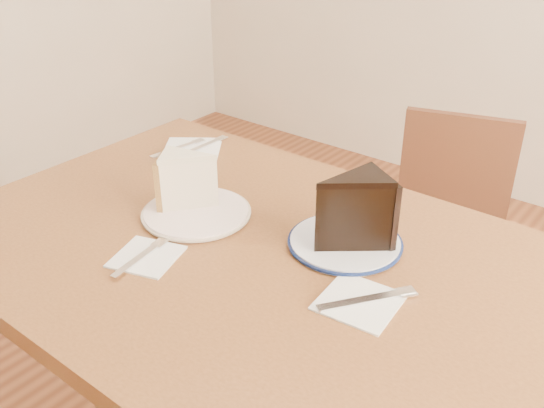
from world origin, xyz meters
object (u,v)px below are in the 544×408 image
at_px(plate_cream, 196,213).
at_px(chocolate_cake, 348,215).
at_px(chair_far, 443,240).
at_px(table, 251,290).
at_px(carrot_cake, 191,182).
at_px(plate_navy, 345,242).

bearing_deg(plate_cream, chocolate_cake, 14.25).
distance_m(chair_far, plate_cream, 0.84).
xyz_separation_m(table, carrot_cake, (-0.19, 0.04, 0.16)).
xyz_separation_m(chair_far, carrot_cake, (-0.27, -0.72, 0.38)).
distance_m(table, plate_cream, 0.20).
height_order(plate_navy, chocolate_cake, chocolate_cake).
height_order(chair_far, chocolate_cake, chocolate_cake).
bearing_deg(chair_far, chocolate_cake, 78.38).
bearing_deg(chair_far, plate_cream, 54.35).
bearing_deg(table, plate_cream, 171.28).
bearing_deg(carrot_cake, plate_cream, 28.17).
bearing_deg(table, carrot_cake, 168.46).
height_order(plate_navy, carrot_cake, carrot_cake).
xyz_separation_m(plate_navy, carrot_cake, (-0.32, -0.08, 0.06)).
relative_size(plate_cream, carrot_cake, 1.94).
xyz_separation_m(table, chair_far, (0.09, 0.76, -0.22)).
bearing_deg(plate_navy, carrot_cake, -166.19).
xyz_separation_m(table, plate_navy, (0.14, 0.12, 0.10)).
distance_m(plate_navy, chocolate_cake, 0.07).
height_order(carrot_cake, chocolate_cake, chocolate_cake).
relative_size(chair_far, plate_navy, 3.74).
bearing_deg(plate_cream, chair_far, 71.15).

